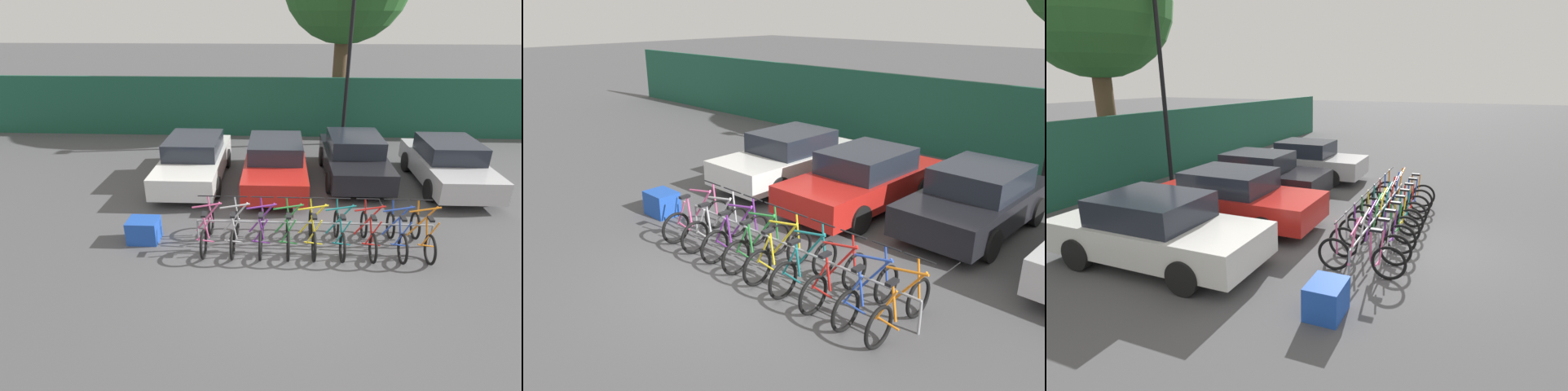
{
  "view_description": "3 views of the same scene",
  "coord_description": "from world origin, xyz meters",
  "views": [
    {
      "loc": [
        -0.21,
        -7.48,
        4.97
      ],
      "look_at": [
        -0.6,
        1.41,
        0.87
      ],
      "focal_mm": 28.0,
      "sensor_mm": 36.0,
      "label": 1
    },
    {
      "loc": [
        6.25,
        -5.17,
        4.47
      ],
      "look_at": [
        -0.83,
        2.13,
        0.7
      ],
      "focal_mm": 35.0,
      "sensor_mm": 36.0,
      "label": 2
    },
    {
      "loc": [
        -8.6,
        -1.23,
        3.55
      ],
      "look_at": [
        -0.17,
        2.28,
        0.94
      ],
      "focal_mm": 28.0,
      "sensor_mm": 36.0,
      "label": 3
    }
  ],
  "objects": [
    {
      "name": "bicycle_green",
      "position": [
        0.05,
        0.53,
        0.38
      ],
      "size": [
        0.68,
        1.71,
        1.05
      ],
      "rotation": [
        0.0,
        0.0,
        0.06
      ],
      "color": "black",
      "rests_on": "ground"
    },
    {
      "name": "lamp_post",
      "position": [
        2.37,
        8.5,
        3.95
      ],
      "size": [
        0.24,
        0.44,
        7.18
      ],
      "color": "black",
      "rests_on": "ground"
    },
    {
      "name": "bicycle_blue",
      "position": [
        2.48,
        0.53,
        0.38
      ],
      "size": [
        0.68,
        1.71,
        1.05
      ],
      "rotation": [
        0.0,
        0.0,
        -0.03
      ],
      "color": "black",
      "rests_on": "ground"
    },
    {
      "name": "car_red",
      "position": [
        -0.28,
        4.23,
        0.69
      ],
      "size": [
        1.91,
        4.4,
        1.4
      ],
      "color": "red",
      "rests_on": "ground"
    },
    {
      "name": "bicycle_yellow",
      "position": [
        0.6,
        0.53,
        0.38
      ],
      "size": [
        0.68,
        1.71,
        1.05
      ],
      "rotation": [
        0.0,
        0.0,
        -0.03
      ],
      "color": "black",
      "rests_on": "ground"
    },
    {
      "name": "bicycle_teal",
      "position": [
        1.21,
        0.53,
        0.38
      ],
      "size": [
        0.68,
        1.71,
        1.05
      ],
      "rotation": [
        0.0,
        0.0,
        -0.01
      ],
      "color": "black",
      "rests_on": "ground"
    },
    {
      "name": "ground_plane",
      "position": [
        0.0,
        0.0,
        0.0
      ],
      "size": [
        120.0,
        120.0,
        0.0
      ],
      "primitive_type": "plane",
      "color": "#4C4C4F"
    },
    {
      "name": "car_silver",
      "position": [
        4.96,
        4.37,
        0.69
      ],
      "size": [
        1.91,
        4.05,
        1.4
      ],
      "color": "#B7B7BC",
      "rests_on": "ground"
    },
    {
      "name": "bicycle_red",
      "position": [
        1.86,
        0.53,
        0.38
      ],
      "size": [
        0.68,
        1.71,
        1.05
      ],
      "rotation": [
        0.0,
        0.0,
        0.01
      ],
      "color": "black",
      "rests_on": "ground"
    },
    {
      "name": "bicycle_pink",
      "position": [
        -1.78,
        0.53,
        0.38
      ],
      "size": [
        0.68,
        1.71,
        1.05
      ],
      "rotation": [
        0.0,
        0.0,
        0.05
      ],
      "color": "black",
      "rests_on": "ground"
    },
    {
      "name": "hoarding_wall",
      "position": [
        0.0,
        9.5,
        1.22
      ],
      "size": [
        36.0,
        0.16,
        2.44
      ],
      "primitive_type": "cube",
      "color": "#19513D",
      "rests_on": "ground"
    },
    {
      "name": "car_white",
      "position": [
        -2.81,
        4.38,
        0.69
      ],
      "size": [
        1.91,
        4.33,
        1.4
      ],
      "color": "silver",
      "rests_on": "ground"
    },
    {
      "name": "bike_rack",
      "position": [
        0.64,
        0.68,
        0.5
      ],
      "size": [
        5.38,
        0.04,
        0.57
      ],
      "color": "gray",
      "rests_on": "ground"
    },
    {
      "name": "bicycle_orange",
      "position": [
        3.05,
        0.53,
        0.38
      ],
      "size": [
        0.68,
        1.71,
        1.05
      ],
      "rotation": [
        0.0,
        0.0,
        0.04
      ],
      "color": "black",
      "rests_on": "ground"
    },
    {
      "name": "cargo_crate",
      "position": [
        -3.3,
        0.65,
        0.28
      ],
      "size": [
        0.7,
        0.56,
        0.55
      ],
      "primitive_type": "cube",
      "color": "blue",
      "rests_on": "ground"
    },
    {
      "name": "bicycle_silver",
      "position": [
        -1.15,
        0.53,
        0.38
      ],
      "size": [
        0.68,
        1.71,
        1.05
      ],
      "rotation": [
        0.0,
        0.0,
        -0.03
      ],
      "color": "black",
      "rests_on": "ground"
    },
    {
      "name": "bicycle_purple",
      "position": [
        -0.55,
        0.53,
        0.38
      ],
      "size": [
        0.68,
        1.71,
        1.05
      ],
      "rotation": [
        0.0,
        0.0,
        -0.01
      ],
      "color": "black",
      "rests_on": "ground"
    },
    {
      "name": "car_black",
      "position": [
        2.2,
        4.82,
        0.69
      ],
      "size": [
        1.91,
        4.06,
        1.4
      ],
      "color": "black",
      "rests_on": "ground"
    }
  ]
}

